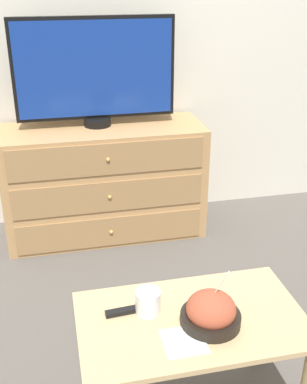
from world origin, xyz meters
name	(u,v)px	position (x,y,z in m)	size (l,w,h in m)	color
ground_plane	(106,212)	(0.00, 0.00, 0.00)	(12.00, 12.00, 0.00)	#56514C
wall_back	(96,14)	(0.00, 0.03, 1.30)	(12.00, 0.05, 2.60)	silver
dresser	(105,181)	(-0.02, -0.26, 0.35)	(1.20, 0.47, 0.69)	tan
tv	(95,71)	(-0.05, -0.21, 1.01)	(0.92, 0.16, 0.62)	black
coffee_table	(191,336)	(0.10, -1.73, 0.37)	(0.79, 0.47, 0.45)	tan
takeout_bowl	(211,312)	(0.15, -1.77, 0.50)	(0.21, 0.21, 0.20)	black
drink_cup	(148,303)	(-0.05, -1.66, 0.49)	(0.09, 0.09, 0.09)	#9E6638
napkin	(184,341)	(0.04, -1.83, 0.45)	(0.14, 0.14, 0.00)	white
remote_control	(126,311)	(-0.12, -1.65, 0.46)	(0.14, 0.04, 0.02)	black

